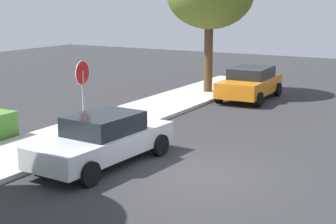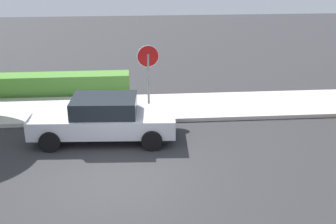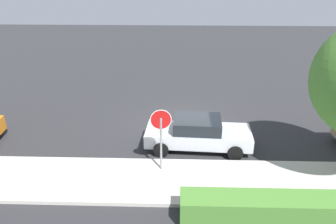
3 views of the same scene
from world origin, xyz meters
name	(u,v)px [view 3 (image 3 of 3)]	position (x,y,z in m)	size (l,w,h in m)	color
ground_plane	(185,122)	(0.00, 0.00, 0.00)	(60.00, 60.00, 0.00)	#2D2D30
sidewalk_curb	(187,181)	(0.00, 5.14, 0.07)	(32.00, 2.77, 0.14)	beige
stop_sign	(161,130)	(0.99, 4.44, 1.82)	(0.79, 0.11, 2.64)	gray
parked_car_silver	(198,133)	(-0.51, 2.55, 0.72)	(4.61, 2.14, 1.42)	silver
front_yard_hedge	(277,210)	(-2.73, 7.07, 0.47)	(5.99, 0.93, 0.93)	#4C8433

